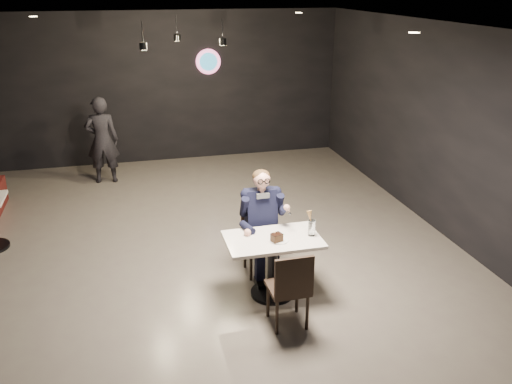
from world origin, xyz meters
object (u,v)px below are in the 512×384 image
object	(u,v)px
chair_far	(261,240)
chair_near	(288,286)
passerby	(102,140)
main_table	(273,267)
sundae_glass	(312,228)
seated_man	(261,221)

from	to	relation	value
chair_far	chair_near	world-z (taller)	same
chair_far	passerby	distance (m)	4.45
main_table	passerby	world-z (taller)	passerby
main_table	sundae_glass	bearing A→B (deg)	-4.40
seated_man	passerby	xyz separation A→B (m)	(-1.96, 3.98, 0.08)
main_table	chair_far	distance (m)	0.56
chair_near	passerby	distance (m)	5.50
main_table	seated_man	distance (m)	0.65
chair_far	chair_near	xyz separation A→B (m)	(0.00, -1.15, 0.00)
main_table	chair_near	size ratio (longest dim) A/B	1.20
chair_far	main_table	bearing A→B (deg)	-90.00
main_table	sundae_glass	xyz separation A→B (m)	(0.46, -0.04, 0.47)
chair_far	chair_near	distance (m)	1.15
sundae_glass	chair_near	bearing A→B (deg)	-129.10
chair_far	passerby	size ratio (longest dim) A/B	0.57
chair_near	passerby	world-z (taller)	passerby
seated_man	sundae_glass	size ratio (longest dim) A/B	7.62
seated_man	sundae_glass	distance (m)	0.75
main_table	sundae_glass	distance (m)	0.66
chair_far	seated_man	size ratio (longest dim) A/B	0.64
chair_near	passerby	xyz separation A→B (m)	(-1.96, 5.13, 0.34)
seated_man	main_table	bearing A→B (deg)	-90.00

